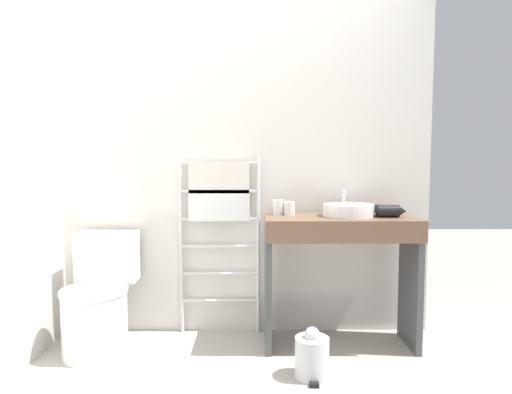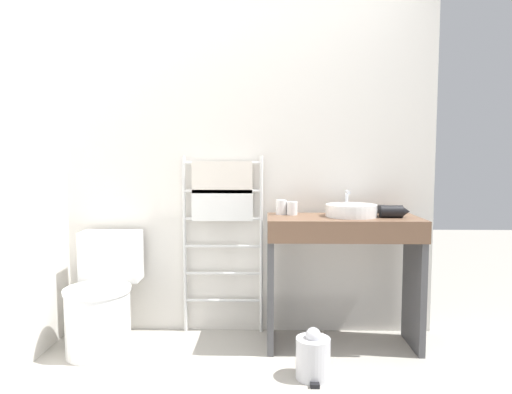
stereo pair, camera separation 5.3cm
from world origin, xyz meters
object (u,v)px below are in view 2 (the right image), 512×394
Objects in this scene: toilet at (102,302)px; trash_bin at (313,357)px; sink_basin at (351,210)px; hair_dryer at (392,211)px; cup_near_wall at (281,207)px; towel_radiator at (222,205)px; cup_near_edge at (292,208)px.

toilet is 2.58× the size of trash_bin.
hair_dryer is (0.25, -0.04, -0.00)m from sink_basin.
cup_near_wall is 0.97m from trash_bin.
towel_radiator is 3.79× the size of sink_basin.
cup_near_edge is (-0.38, 0.07, 0.00)m from sink_basin.
hair_dryer is 1.03m from trash_bin.
towel_radiator is at bearing 166.10° from cup_near_edge.
sink_basin is 0.95m from trash_bin.
hair_dryer is at bearing -11.57° from towel_radiator.
trash_bin is at bearing -141.15° from hair_dryer.
trash_bin is at bearing -73.90° from cup_near_wall.
towel_radiator is at bearing 130.76° from trash_bin.
hair_dryer is at bearing -9.78° from cup_near_edge.
cup_near_wall reaches higher than toilet.
hair_dryer is at bearing -7.98° from sink_basin.
cup_near_wall is at bearing 106.10° from trash_bin.
cup_near_edge is at bearing -13.90° from towel_radiator.
sink_basin is 3.36× the size of cup_near_wall.
trash_bin is at bearing -121.38° from sink_basin.
hair_dryer is 0.65× the size of trash_bin.
cup_near_wall is 0.52× the size of hair_dryer.
cup_near_edge is 0.64m from hair_dryer.
toilet reaches higher than trash_bin.
towel_radiator is 12.74× the size of cup_near_wall.
towel_radiator is 14.13× the size of cup_near_edge.
toilet is 1.71m from sink_basin.
toilet is 7.61× the size of cup_near_wall.
cup_near_wall is at bearing 169.36° from hair_dryer.
sink_basin and hair_dryer have the same top height.
sink_basin is at bearing -12.61° from towel_radiator.
towel_radiator reaches higher than toilet.
cup_near_wall reaches higher than cup_near_edge.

